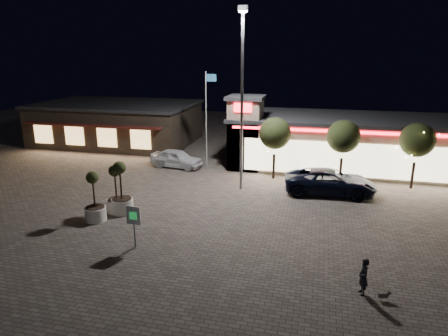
% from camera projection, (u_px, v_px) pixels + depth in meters
% --- Properties ---
extents(ground, '(90.00, 90.00, 0.00)m').
position_uv_depth(ground, '(176.00, 232.00, 21.89)').
color(ground, '#6C6158').
rests_on(ground, ground).
extents(retail_building, '(20.40, 8.40, 6.10)m').
position_uv_depth(retail_building, '(346.00, 141.00, 33.87)').
color(retail_building, tan).
rests_on(retail_building, ground).
extents(restaurant_building, '(16.40, 11.00, 4.30)m').
position_uv_depth(restaurant_building, '(118.00, 123.00, 43.08)').
color(restaurant_building, '#382D23').
rests_on(restaurant_building, ground).
extents(floodlight_pole, '(0.60, 0.40, 12.38)m').
position_uv_depth(floodlight_pole, '(242.00, 90.00, 26.93)').
color(floodlight_pole, gray).
rests_on(floodlight_pole, ground).
extents(flagpole, '(0.95, 0.10, 8.00)m').
position_uv_depth(flagpole, '(207.00, 112.00, 33.11)').
color(flagpole, white).
rests_on(flagpole, ground).
extents(string_tree_a, '(2.42, 2.42, 4.79)m').
position_uv_depth(string_tree_a, '(275.00, 133.00, 30.24)').
color(string_tree_a, '#332319').
rests_on(string_tree_a, ground).
extents(string_tree_b, '(2.42, 2.42, 4.79)m').
position_uv_depth(string_tree_b, '(343.00, 137.00, 29.11)').
color(string_tree_b, '#332319').
rests_on(string_tree_b, ground).
extents(string_tree_c, '(2.42, 2.42, 4.79)m').
position_uv_depth(string_tree_c, '(417.00, 140.00, 27.98)').
color(string_tree_c, '#332319').
rests_on(string_tree_c, ground).
extents(pickup_truck, '(6.32, 3.15, 1.72)m').
position_uv_depth(pickup_truck, '(330.00, 182.00, 27.62)').
color(pickup_truck, black).
rests_on(pickup_truck, ground).
extents(white_sedan, '(4.80, 2.56, 1.56)m').
position_uv_depth(white_sedan, '(177.00, 158.00, 34.03)').
color(white_sedan, white).
rests_on(white_sedan, ground).
extents(pedestrian, '(0.50, 0.65, 1.57)m').
position_uv_depth(pedestrian, '(363.00, 277.00, 16.11)').
color(pedestrian, black).
rests_on(pedestrian, ground).
extents(dog, '(0.50, 0.26, 0.27)m').
position_uv_depth(dog, '(385.00, 294.00, 15.85)').
color(dog, '#59514C').
rests_on(dog, ground).
extents(planter_left, '(1.22, 1.22, 3.00)m').
position_uv_depth(planter_left, '(117.00, 198.00, 24.46)').
color(planter_left, white).
rests_on(planter_left, ground).
extents(planter_mid, '(1.22, 1.22, 3.00)m').
position_uv_depth(planter_mid, '(95.00, 206.00, 23.18)').
color(planter_mid, white).
rests_on(planter_mid, ground).
extents(planter_right, '(1.33, 1.33, 3.27)m').
position_uv_depth(planter_right, '(122.00, 197.00, 24.30)').
color(planter_right, white).
rests_on(planter_right, ground).
extents(valet_sign, '(0.73, 0.10, 2.21)m').
position_uv_depth(valet_sign, '(134.00, 219.00, 19.80)').
color(valet_sign, gray).
rests_on(valet_sign, ground).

